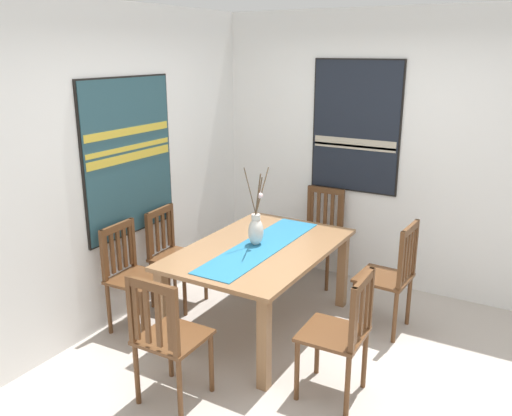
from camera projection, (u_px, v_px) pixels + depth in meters
name	position (u px, v px, depth m)	size (l,w,h in m)	color
ground_plane	(308.00, 371.00, 4.03)	(6.40, 6.40, 0.03)	#B2A89E
wall_back	(114.00, 168.00, 4.53)	(6.40, 0.12, 2.70)	white
wall_side	(393.00, 153.00, 5.17)	(0.12, 6.40, 2.70)	white
dining_table	(260.00, 258.00, 4.45)	(1.64, 1.07, 0.75)	#8E6642
table_runner	(260.00, 246.00, 4.42)	(1.51, 0.36, 0.01)	#236B93
centerpiece_vase	(256.00, 229.00, 4.42)	(0.35, 0.20, 0.68)	silver
chair_0	(391.00, 274.00, 4.45)	(0.44, 0.44, 0.97)	brown
chair_1	(340.00, 333.00, 3.58)	(0.43, 0.43, 0.93)	brown
chair_2	(173.00, 254.00, 4.96)	(0.45, 0.45, 0.91)	brown
chair_3	(167.00, 337.00, 3.51)	(0.43, 0.43, 0.95)	brown
chair_4	(320.00, 233.00, 5.48)	(0.44, 0.44, 0.96)	brown
chair_5	(132.00, 274.00, 4.49)	(0.44, 0.44, 0.92)	brown
painting_on_back_wall	(129.00, 157.00, 4.57)	(1.06, 0.05, 1.36)	black
painting_on_side_wall	(356.00, 127.00, 5.23)	(0.05, 0.90, 1.30)	black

